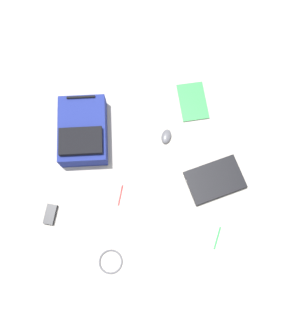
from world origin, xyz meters
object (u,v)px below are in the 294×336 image
at_px(computer_mouse, 167,137).
at_px(cable_coil, 111,262).
at_px(laptop, 215,180).
at_px(book_red, 193,102).
at_px(pen_blue, 121,195).
at_px(backpack, 83,131).
at_px(power_brick, 51,214).
at_px(pen_black, 218,238).

xyz_separation_m(computer_mouse, cable_coil, (-0.35, -0.81, -0.01)).
bearing_deg(laptop, book_red, 102.78).
relative_size(book_red, pen_blue, 2.21).
relative_size(backpack, computer_mouse, 4.58).
distance_m(computer_mouse, pen_blue, 0.50).
xyz_separation_m(computer_mouse, pen_blue, (-0.30, -0.40, -0.01)).
xyz_separation_m(laptop, computer_mouse, (-0.31, 0.30, 0.00)).
bearing_deg(computer_mouse, pen_blue, -112.13).
distance_m(book_red, pen_blue, 0.82).
bearing_deg(backpack, power_brick, -109.90).
distance_m(laptop, pen_blue, 0.62).
bearing_deg(power_brick, computer_mouse, 35.13).
distance_m(laptop, book_red, 0.57).
distance_m(backpack, pen_blue, 0.48).
bearing_deg(laptop, backpack, 160.32).
height_order(computer_mouse, power_brick, computer_mouse).
bearing_deg(power_brick, backpack, 70.10).
bearing_deg(backpack, pen_black, -38.28).
height_order(computer_mouse, pen_blue, computer_mouse).
distance_m(book_red, cable_coil, 1.20).
relative_size(laptop, pen_blue, 3.05).
relative_size(laptop, cable_coil, 2.81).
bearing_deg(book_red, power_brick, -139.94).
bearing_deg(computer_mouse, power_brick, -129.90).
bearing_deg(computer_mouse, book_red, 69.17).
distance_m(power_brick, pen_blue, 0.46).
height_order(book_red, pen_blue, book_red).
height_order(laptop, book_red, laptop).
xyz_separation_m(laptop, pen_blue, (-0.61, -0.10, -0.01)).
bearing_deg(power_brick, laptop, 12.04).
distance_m(backpack, cable_coil, 0.85).
bearing_deg(laptop, pen_blue, -170.70).
relative_size(laptop, book_red, 1.38).
distance_m(laptop, cable_coil, 0.84).
xyz_separation_m(computer_mouse, pen_black, (0.31, -0.67, -0.01)).
distance_m(pen_black, pen_blue, 0.67).
bearing_deg(pen_blue, backpack, 121.27).
bearing_deg(pen_blue, pen_black, -23.84).
bearing_deg(computer_mouse, backpack, -166.19).
height_order(laptop, computer_mouse, computer_mouse).
distance_m(book_red, pen_black, 0.94).
height_order(book_red, computer_mouse, computer_mouse).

